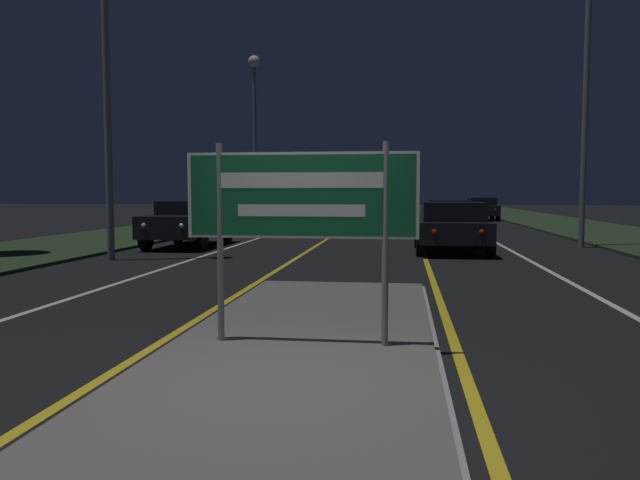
% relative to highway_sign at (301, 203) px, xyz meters
% --- Properties ---
extents(ground_plane, '(160.00, 160.00, 0.00)m').
position_rel_highway_sign_xyz_m(ground_plane, '(0.00, -1.46, -1.59)').
color(ground_plane, black).
extents(median_island, '(2.91, 9.15, 0.10)m').
position_rel_highway_sign_xyz_m(median_island, '(0.00, 0.00, -1.55)').
color(median_island, '#999993').
rests_on(median_island, ground_plane).
extents(verge_left, '(5.00, 100.00, 0.08)m').
position_rel_highway_sign_xyz_m(verge_left, '(-9.50, 18.54, -1.55)').
color(verge_left, '#23381E').
rests_on(verge_left, ground_plane).
extents(verge_right, '(5.00, 100.00, 0.08)m').
position_rel_highway_sign_xyz_m(verge_right, '(9.50, 18.54, -1.55)').
color(verge_right, '#23381E').
rests_on(verge_right, ground_plane).
extents(centre_line_yellow_left, '(0.12, 70.00, 0.01)m').
position_rel_highway_sign_xyz_m(centre_line_yellow_left, '(-1.64, 23.54, -1.58)').
color(centre_line_yellow_left, gold).
rests_on(centre_line_yellow_left, ground_plane).
extents(centre_line_yellow_right, '(0.12, 70.00, 0.01)m').
position_rel_highway_sign_xyz_m(centre_line_yellow_right, '(1.64, 23.54, -1.58)').
color(centre_line_yellow_right, gold).
rests_on(centre_line_yellow_right, ground_plane).
extents(lane_line_white_left, '(0.12, 70.00, 0.01)m').
position_rel_highway_sign_xyz_m(lane_line_white_left, '(-4.20, 23.54, -1.58)').
color(lane_line_white_left, silver).
rests_on(lane_line_white_left, ground_plane).
extents(lane_line_white_right, '(0.12, 70.00, 0.01)m').
position_rel_highway_sign_xyz_m(lane_line_white_right, '(4.20, 23.54, -1.58)').
color(lane_line_white_right, silver).
rests_on(lane_line_white_right, ground_plane).
extents(edge_line_white_left, '(0.10, 70.00, 0.01)m').
position_rel_highway_sign_xyz_m(edge_line_white_left, '(-7.20, 23.54, -1.58)').
color(edge_line_white_left, silver).
rests_on(edge_line_white_left, ground_plane).
extents(edge_line_white_right, '(0.10, 70.00, 0.01)m').
position_rel_highway_sign_xyz_m(edge_line_white_right, '(7.20, 23.54, -1.58)').
color(edge_line_white_right, silver).
rests_on(edge_line_white_right, ground_plane).
extents(highway_sign, '(2.44, 0.07, 2.11)m').
position_rel_highway_sign_xyz_m(highway_sign, '(0.00, 0.00, 0.00)').
color(highway_sign, gray).
rests_on(highway_sign, median_island).
extents(streetlight_left_far, '(0.59, 0.59, 8.51)m').
position_rel_highway_sign_xyz_m(streetlight_left_far, '(-6.36, 24.55, 4.30)').
color(streetlight_left_far, gray).
rests_on(streetlight_left_far, ground_plane).
extents(streetlight_right_near, '(0.45, 0.45, 10.46)m').
position_rel_highway_sign_xyz_m(streetlight_right_near, '(6.50, 13.48, 4.58)').
color(streetlight_right_near, gray).
rests_on(streetlight_right_near, ground_plane).
extents(car_receding_0, '(2.03, 4.21, 1.42)m').
position_rel_highway_sign_xyz_m(car_receding_0, '(2.44, 11.52, -0.83)').
color(car_receding_0, black).
rests_on(car_receding_0, ground_plane).
extents(car_receding_1, '(1.88, 4.84, 1.38)m').
position_rel_highway_sign_xyz_m(car_receding_1, '(2.86, 19.83, -0.83)').
color(car_receding_1, '#B7B7BC').
rests_on(car_receding_1, ground_plane).
extents(car_receding_2, '(1.86, 4.10, 1.37)m').
position_rel_highway_sign_xyz_m(car_receding_2, '(5.85, 32.60, -0.86)').
color(car_receding_2, black).
rests_on(car_receding_2, ground_plane).
extents(car_approaching_0, '(1.91, 4.35, 1.42)m').
position_rel_highway_sign_xyz_m(car_approaching_0, '(-5.59, 12.39, -0.81)').
color(car_approaching_0, black).
rests_on(car_approaching_0, ground_plane).
extents(car_approaching_1, '(1.98, 4.65, 1.51)m').
position_rel_highway_sign_xyz_m(car_approaching_1, '(-5.70, 27.94, -0.79)').
color(car_approaching_1, black).
rests_on(car_approaching_1, ground_plane).
extents(car_approaching_2, '(1.87, 4.45, 1.36)m').
position_rel_highway_sign_xyz_m(car_approaching_2, '(-2.73, 39.09, -0.86)').
color(car_approaching_2, navy).
rests_on(car_approaching_2, ground_plane).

